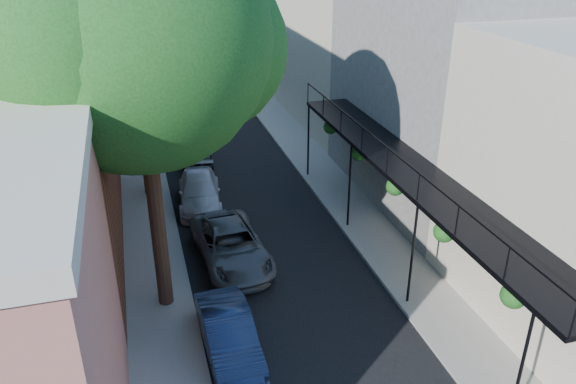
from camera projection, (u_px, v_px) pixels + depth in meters
road_surface at (200, 108)px, 35.49m from camera, size 6.00×64.00×0.01m
sidewalk_left at (135, 113)px, 34.48m from camera, size 2.00×64.00×0.12m
sidewalk_right at (262, 102)px, 36.46m from camera, size 2.00×64.00×0.12m
buildings_left at (24, 40)px, 29.99m from camera, size 10.10×59.10×12.00m
buildings_right at (339, 31)px, 35.36m from camera, size 9.80×55.00×10.00m
oak_near at (154, 41)px, 14.14m from camera, size 7.48×6.80×11.42m
oak_mid at (141, 25)px, 21.39m from camera, size 6.60×6.00×10.20m
parked_car_b at (229, 335)px, 15.01m from camera, size 1.39×3.73×1.22m
parked_car_c at (231, 246)px, 19.10m from camera, size 2.45×4.78×1.29m
parked_car_d at (199, 192)px, 23.07m from camera, size 2.08×4.26×1.19m
parked_car_e at (196, 150)px, 27.21m from camera, size 1.74×3.75×1.24m
parked_car_f at (180, 109)px, 33.01m from camera, size 2.01×4.40×1.40m
parked_car_g at (156, 91)px, 36.85m from camera, size 2.69×4.77×1.26m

